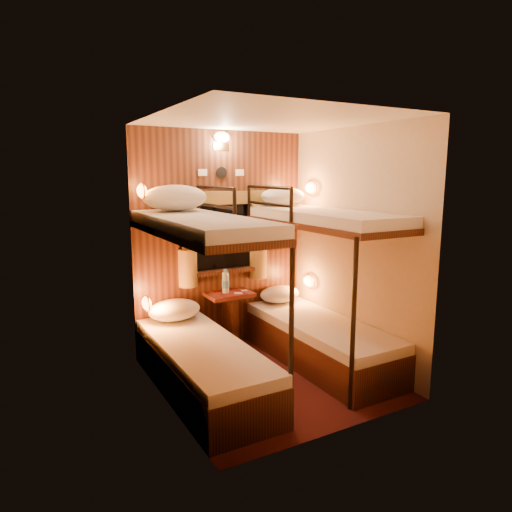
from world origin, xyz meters
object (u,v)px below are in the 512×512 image
bunk_left (202,332)px  bottle_right (226,283)px  table (230,313)px  bottle_left (225,283)px  bunk_right (320,311)px

bunk_left → bottle_right: size_ratio=8.10×
bunk_left → bottle_right: 1.07m
table → bunk_left: bearing=-129.7°
table → bottle_left: (-0.05, 0.00, 0.35)m
bottle_left → bunk_right: bearing=-48.6°
bunk_right → bottle_left: size_ratio=7.08×
bunk_left → bottle_left: bunk_left is taller
table → bottle_right: 0.34m
bottle_right → bunk_right: bearing=-52.0°
bunk_right → table: size_ratio=2.90×
bunk_right → table: bunk_right is taller
bunk_right → table: 1.02m
bunk_left → bunk_right: size_ratio=1.00×
bunk_right → bottle_right: (-0.66, 0.84, 0.19)m
table → bottle_right: (-0.01, 0.06, 0.34)m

